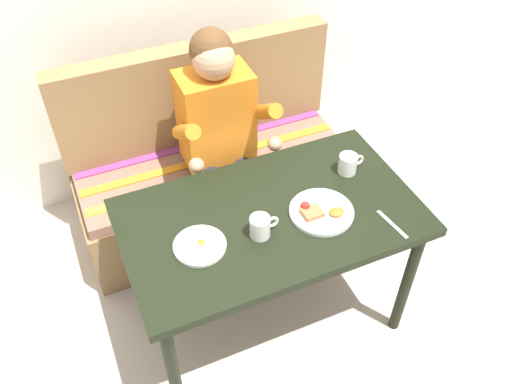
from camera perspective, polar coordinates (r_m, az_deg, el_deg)
name	(u,v)px	position (r m, az deg, el deg)	size (l,w,h in m)	color
ground_plane	(268,316)	(2.74, 1.28, -12.94)	(8.00, 8.00, 0.00)	#BAAC9E
table	(271,228)	(2.23, 1.54, -3.79)	(1.20, 0.70, 0.73)	black
couch	(211,172)	(2.96, -4.75, 2.13)	(1.44, 0.56, 1.00)	olive
person	(221,129)	(2.57, -3.68, 6.65)	(0.45, 0.61, 1.21)	orange
plate_breakfast	(321,212)	(2.18, 6.83, -2.06)	(0.26, 0.26, 0.05)	white
plate_eggs	(200,245)	(2.06, -5.95, -5.62)	(0.20, 0.20, 0.04)	white
coffee_mug	(261,226)	(2.06, 0.49, -3.62)	(0.12, 0.08, 0.09)	white
coffee_mug_second	(348,163)	(2.36, 9.72, 3.00)	(0.12, 0.08, 0.09)	white
fork	(392,224)	(2.19, 14.17, -3.32)	(0.01, 0.17, 0.01)	silver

